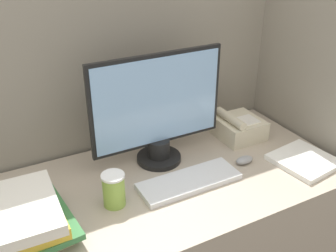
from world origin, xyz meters
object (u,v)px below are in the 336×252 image
at_px(desk_telephone, 238,127).
at_px(mouse, 244,160).
at_px(monitor, 158,112).
at_px(keyboard, 189,181).
at_px(coffee_cup, 114,190).
at_px(book_stack, 29,218).

bearing_deg(desk_telephone, mouse, -120.07).
bearing_deg(mouse, desk_telephone, 59.93).
height_order(monitor, mouse, monitor).
relative_size(monitor, keyboard, 1.41).
bearing_deg(coffee_cup, book_stack, -175.90).
height_order(monitor, desk_telephone, monitor).
bearing_deg(book_stack, desk_telephone, 12.38).
xyz_separation_m(mouse, desk_telephone, (0.11, 0.19, 0.03)).
distance_m(keyboard, book_stack, 0.57).
relative_size(keyboard, book_stack, 1.19).
bearing_deg(monitor, desk_telephone, 0.72).
distance_m(monitor, desk_telephone, 0.43).
bearing_deg(coffee_cup, keyboard, -3.54).
relative_size(keyboard, desk_telephone, 2.00).
bearing_deg(keyboard, book_stack, -179.76).
bearing_deg(desk_telephone, monitor, -179.28).
bearing_deg(coffee_cup, mouse, -0.40).
bearing_deg(coffee_cup, monitor, 34.88).
xyz_separation_m(monitor, keyboard, (0.03, -0.20, -0.20)).
height_order(mouse, book_stack, book_stack).
height_order(coffee_cup, book_stack, book_stack).
relative_size(mouse, book_stack, 0.24).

